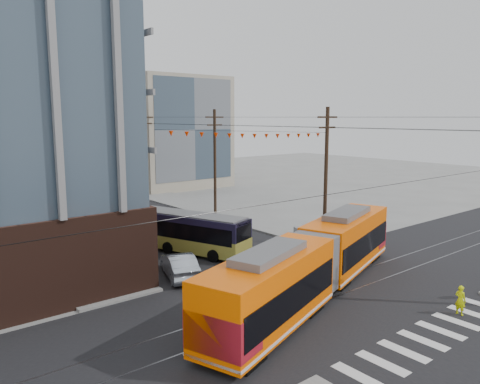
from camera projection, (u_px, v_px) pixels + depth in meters
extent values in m
plane|color=slate|center=(378.00, 315.00, 24.37)|extent=(160.00, 160.00, 0.00)
cube|color=gray|center=(169.00, 132.00, 69.85)|extent=(14.00, 14.00, 16.00)
cube|color=#8C99A5|center=(123.00, 135.00, 86.57)|extent=(16.00, 16.00, 14.00)
cylinder|color=black|center=(100.00, 148.00, 71.70)|extent=(0.30, 0.30, 11.00)
imported|color=#959FAA|center=(179.00, 265.00, 30.04)|extent=(3.17, 5.11, 1.59)
imported|color=#B2ADAD|center=(113.00, 241.00, 36.36)|extent=(2.84, 4.99, 1.36)
imported|color=#5B5D61|center=(100.00, 234.00, 38.58)|extent=(3.15, 5.06, 1.30)
imported|color=#E2F608|center=(460.00, 300.00, 24.30)|extent=(0.43, 0.61, 1.58)
cube|color=gray|center=(305.00, 235.00, 39.37)|extent=(2.09, 3.63, 0.72)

